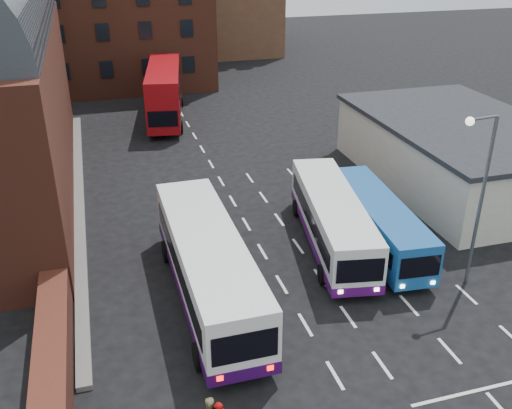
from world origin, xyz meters
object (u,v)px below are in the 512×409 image
object	(u,v)px
bus_blue	(378,220)
street_lamp	(479,187)
bus_white_outbound	(208,262)
bus_red_double	(165,92)
bus_white_inbound	(332,217)

from	to	relation	value
bus_blue	street_lamp	distance (m)	6.06
bus_white_outbound	street_lamp	distance (m)	12.45
bus_white_outbound	bus_red_double	size ratio (longest dim) A/B	1.03
bus_blue	bus_red_double	xyz separation A→B (m)	(-7.58, 25.27, 0.92)
bus_white_inbound	bus_blue	size ratio (longest dim) A/B	1.12
bus_blue	bus_red_double	world-z (taller)	bus_red_double
bus_blue	bus_red_double	bearing A→B (deg)	-68.47
street_lamp	bus_white_inbound	bearing A→B (deg)	132.71
bus_blue	street_lamp	world-z (taller)	street_lamp
bus_red_double	street_lamp	size ratio (longest dim) A/B	1.42
bus_white_outbound	bus_red_double	xyz separation A→B (m)	(1.98, 27.51, 0.51)
bus_white_outbound	bus_blue	world-z (taller)	bus_white_outbound
bus_white_inbound	bus_red_double	world-z (taller)	bus_red_double
bus_white_inbound	bus_blue	xyz separation A→B (m)	(2.33, -0.66, -0.17)
street_lamp	bus_red_double	bearing A→B (deg)	108.46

